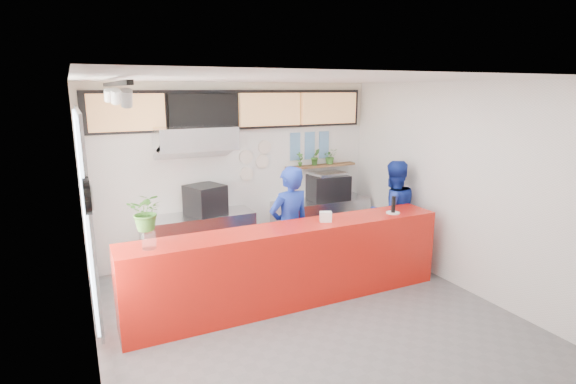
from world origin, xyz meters
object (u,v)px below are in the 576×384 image
object	(u,v)px
panini_oven	(205,200)
service_counter	(291,265)
staff_right	(392,213)
espresso_machine	(328,187)
pepper_mill	(393,204)
staff_center	(289,228)

from	to	relation	value
panini_oven	service_counter	bearing A→B (deg)	-90.36
staff_right	service_counter	bearing A→B (deg)	23.00
espresso_machine	pepper_mill	bearing A→B (deg)	-85.10
espresso_machine	staff_center	world-z (taller)	staff_center
espresso_machine	staff_right	world-z (taller)	staff_right
service_counter	staff_center	xyz separation A→B (m)	(0.22, 0.49, 0.36)
staff_center	pepper_mill	size ratio (longest dim) A/B	7.53
panini_oven	espresso_machine	distance (m)	2.32
pepper_mill	staff_center	bearing A→B (deg)	158.53
service_counter	panini_oven	world-z (taller)	panini_oven
staff_center	staff_right	size ratio (longest dim) A/B	1.04
espresso_machine	staff_center	distance (m)	1.95
panini_oven	staff_center	world-z (taller)	staff_center
service_counter	staff_right	bearing A→B (deg)	14.66
service_counter	pepper_mill	distance (m)	1.78
panini_oven	staff_right	bearing A→B (deg)	-44.46
panini_oven	pepper_mill	size ratio (longest dim) A/B	2.19
staff_center	staff_right	distance (m)	1.93
panini_oven	espresso_machine	bearing A→B (deg)	-20.76
service_counter	espresso_machine	xyz separation A→B (m)	(1.65, 1.80, 0.57)
espresso_machine	pepper_mill	distance (m)	1.87
staff_center	pepper_mill	world-z (taller)	staff_center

